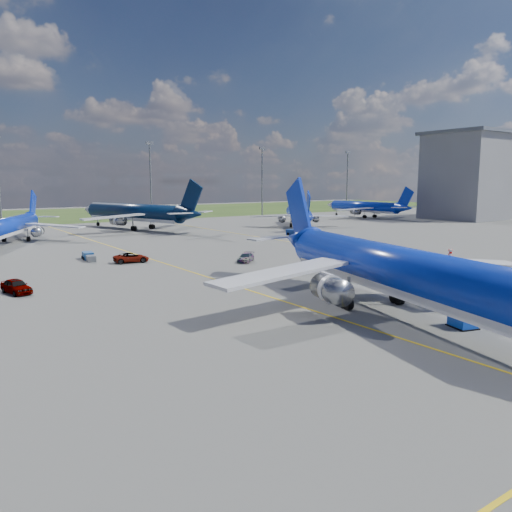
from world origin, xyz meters
TOP-DOWN VIEW (x-y plane):
  - ground at (0.00, 0.00)m, footprint 400.00×400.00m
  - grass_strip at (0.00, 150.00)m, footprint 400.00×80.00m
  - taxiway_lines at (0.17, 27.70)m, footprint 60.25×160.00m
  - floodlight_masts at (10.00, 110.00)m, footprint 202.20×0.50m
  - terminal_building at (120.00, 60.00)m, footprint 42.00×22.00m
  - warning_post at (26.00, 8.00)m, footprint 0.50×0.50m
  - bg_jet_nnw at (-13.41, 73.01)m, footprint 39.52×43.48m
  - bg_jet_n at (15.38, 85.79)m, footprint 45.40×52.13m
  - bg_jet_ne at (52.74, 69.96)m, footprint 40.41×43.20m
  - bg_jet_ene at (89.79, 82.08)m, footprint 28.35×36.98m
  - main_airliner at (4.71, -0.82)m, footprint 43.12×50.63m
  - uld_container at (6.24, -6.61)m, footprint 1.96×2.21m
  - service_car_a at (-20.35, 26.42)m, footprint 2.78×4.73m
  - service_car_b at (-3.49, 38.68)m, footprint 5.15×2.85m
  - service_car_c at (10.08, 29.90)m, footprint 4.33×4.15m
  - baggage_tug_w at (32.58, 22.25)m, footprint 2.98×5.24m
  - baggage_tug_c at (-7.74, 44.35)m, footprint 1.83×4.83m
  - baggage_tug_e at (38.57, 52.97)m, footprint 3.25×5.45m

SIDE VIEW (x-z plane):
  - ground at x=0.00m, z-range 0.00..0.00m
  - bg_jet_nnw at x=-13.41m, z-range -4.63..4.63m
  - bg_jet_n at x=15.38m, z-range -5.76..5.76m
  - bg_jet_ne at x=52.74m, z-range -4.53..4.53m
  - bg_jet_ene at x=89.79m, z-range -4.80..4.80m
  - main_airliner at x=4.71m, z-range -5.73..5.73m
  - grass_strip at x=0.00m, z-range 0.00..0.01m
  - taxiway_lines at x=0.17m, z-range 0.00..0.02m
  - baggage_tug_c at x=-7.74m, z-range -0.03..1.02m
  - baggage_tug_w at x=32.58m, z-range -0.04..1.11m
  - baggage_tug_e at x=38.57m, z-range -0.04..1.15m
  - service_car_c at x=10.08m, z-range 0.00..1.24m
  - service_car_b at x=-3.49m, z-range 0.00..1.36m
  - uld_container at x=6.24m, z-range 0.00..1.49m
  - service_car_a at x=-20.35m, z-range 0.00..1.51m
  - warning_post at x=26.00m, z-range 0.00..3.00m
  - floodlight_masts at x=10.00m, z-range 1.21..23.91m
  - terminal_building at x=120.00m, z-range 0.07..26.07m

